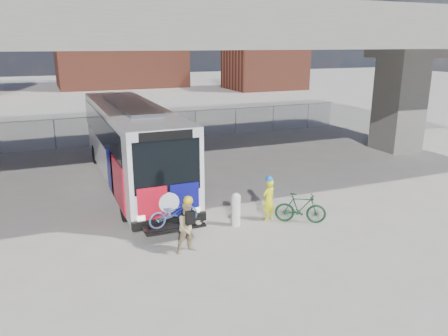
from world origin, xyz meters
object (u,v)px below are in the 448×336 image
bike_parked (301,208)px  bollard (236,208)px  bus (131,138)px  cyclist_hivis (269,199)px  cyclist_tan (189,226)px

bike_parked → bollard: bearing=105.1°
bus → cyclist_hivis: size_ratio=7.64×
bollard → cyclist_tan: bearing=-148.9°
cyclist_tan → cyclist_hivis: bearing=17.1°
bus → cyclist_hivis: 7.40m
cyclist_hivis → bike_parked: 1.18m
bus → cyclist_hivis: bus is taller
cyclist_tan → bike_parked: 4.45m
bus → cyclist_hivis: bearing=-60.3°
bus → cyclist_tan: (0.17, -7.63, -1.25)m
bus → bollard: bearing=-69.8°
bus → bike_parked: (4.56, -6.97, -1.56)m
bus → cyclist_tan: bearing=-88.7°
bus → cyclist_hivis: (3.61, -6.33, -1.29)m
cyclist_hivis → bike_parked: (0.95, -0.64, -0.27)m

